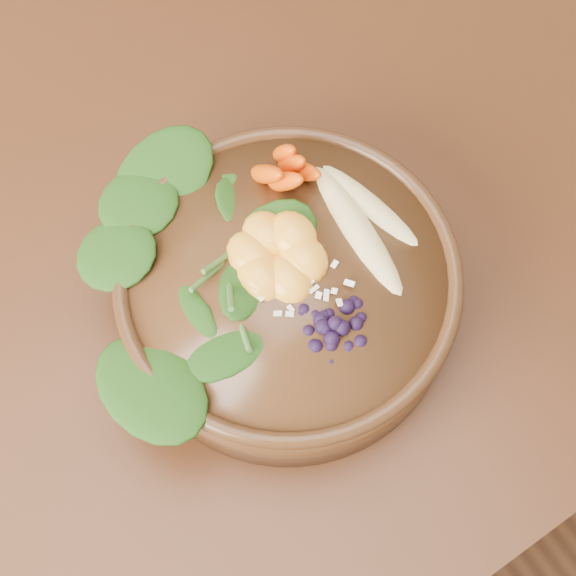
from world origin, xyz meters
name	(u,v)px	position (x,y,z in m)	size (l,w,h in m)	color
ground	(203,429)	(0.00, 0.00, 0.00)	(4.00, 4.00, 0.00)	#381E0F
dining_table	(147,297)	(0.00, 0.00, 0.66)	(1.60, 0.90, 0.75)	#331C0C
stoneware_bowl	(288,292)	(0.11, -0.13, 0.79)	(0.33, 0.33, 0.09)	#4B2B14
kale_heap	(200,239)	(0.05, -0.07, 0.86)	(0.21, 0.19, 0.05)	#234C14
carrot_cluster	(282,151)	(0.16, -0.04, 0.88)	(0.07, 0.07, 0.09)	#FF4F03
banana_halves	(365,209)	(0.20, -0.12, 0.85)	(0.08, 0.19, 0.03)	#E0CC84
mandarin_cluster	(277,248)	(0.11, -0.11, 0.86)	(0.09, 0.10, 0.04)	orange
blueberry_pile	(337,317)	(0.12, -0.20, 0.86)	(0.15, 0.11, 0.04)	black
coconut_flakes	(305,288)	(0.11, -0.15, 0.84)	(0.10, 0.08, 0.01)	white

